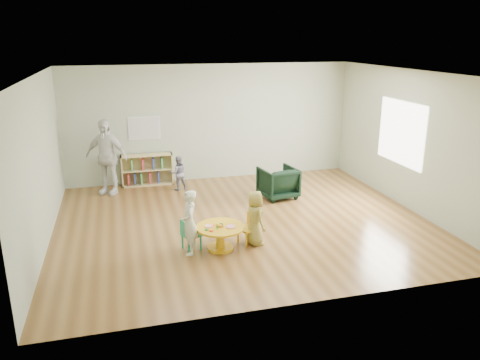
{
  "coord_description": "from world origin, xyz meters",
  "views": [
    {
      "loc": [
        -2.19,
        -8.09,
        3.43
      ],
      "look_at": [
        -0.14,
        -0.3,
        0.94
      ],
      "focal_mm": 35.0,
      "sensor_mm": 36.0,
      "label": 1
    }
  ],
  "objects_px": {
    "activity_table": "(220,233)",
    "toddler": "(178,173)",
    "armchair": "(278,183)",
    "kid_chair_left": "(189,234)",
    "kid_chair_right": "(249,227)",
    "child_left": "(190,223)",
    "adult_caretaker": "(106,157)",
    "child_right": "(255,218)",
    "bookshelf": "(147,170)"
  },
  "relations": [
    {
      "from": "kid_chair_left",
      "to": "kid_chair_right",
      "type": "distance_m",
      "value": 1.04
    },
    {
      "from": "kid_chair_left",
      "to": "activity_table",
      "type": "bearing_deg",
      "value": 59.77
    },
    {
      "from": "toddler",
      "to": "bookshelf",
      "type": "bearing_deg",
      "value": -43.34
    },
    {
      "from": "armchair",
      "to": "child_right",
      "type": "relative_size",
      "value": 0.79
    },
    {
      "from": "bookshelf",
      "to": "armchair",
      "type": "relative_size",
      "value": 1.59
    },
    {
      "from": "bookshelf",
      "to": "kid_chair_right",
      "type": "bearing_deg",
      "value": -68.87
    },
    {
      "from": "child_right",
      "to": "toddler",
      "type": "relative_size",
      "value": 1.18
    },
    {
      "from": "activity_table",
      "to": "child_right",
      "type": "relative_size",
      "value": 0.85
    },
    {
      "from": "armchair",
      "to": "child_right",
      "type": "height_order",
      "value": "child_right"
    },
    {
      "from": "armchair",
      "to": "kid_chair_right",
      "type": "bearing_deg",
      "value": 49.44
    },
    {
      "from": "bookshelf",
      "to": "adult_caretaker",
      "type": "relative_size",
      "value": 0.71
    },
    {
      "from": "kid_chair_left",
      "to": "armchair",
      "type": "bearing_deg",
      "value": 113.13
    },
    {
      "from": "child_left",
      "to": "activity_table",
      "type": "bearing_deg",
      "value": 99.74
    },
    {
      "from": "kid_chair_right",
      "to": "kid_chair_left",
      "type": "bearing_deg",
      "value": 67.38
    },
    {
      "from": "armchair",
      "to": "bookshelf",
      "type": "bearing_deg",
      "value": -41.49
    },
    {
      "from": "kid_chair_right",
      "to": "child_left",
      "type": "xyz_separation_m",
      "value": [
        -1.05,
        -0.16,
        0.26
      ]
    },
    {
      "from": "child_right",
      "to": "kid_chair_right",
      "type": "bearing_deg",
      "value": 29.76
    },
    {
      "from": "kid_chair_left",
      "to": "bookshelf",
      "type": "bearing_deg",
      "value": 166.63
    },
    {
      "from": "adult_caretaker",
      "to": "bookshelf",
      "type": "bearing_deg",
      "value": 54.85
    },
    {
      "from": "toddler",
      "to": "kid_chair_right",
      "type": "bearing_deg",
      "value": 101.96
    },
    {
      "from": "adult_caretaker",
      "to": "armchair",
      "type": "bearing_deg",
      "value": 9.33
    },
    {
      "from": "activity_table",
      "to": "kid_chair_right",
      "type": "xyz_separation_m",
      "value": [
        0.53,
        0.13,
        -0.0
      ]
    },
    {
      "from": "activity_table",
      "to": "child_right",
      "type": "xyz_separation_m",
      "value": [
        0.61,
        0.04,
        0.2
      ]
    },
    {
      "from": "child_left",
      "to": "adult_caretaker",
      "type": "bearing_deg",
      "value": -153.97
    },
    {
      "from": "armchair",
      "to": "toddler",
      "type": "xyz_separation_m",
      "value": [
        -2.05,
        1.09,
        0.06
      ]
    },
    {
      "from": "kid_chair_left",
      "to": "child_left",
      "type": "bearing_deg",
      "value": -22.8
    },
    {
      "from": "child_right",
      "to": "toddler",
      "type": "bearing_deg",
      "value": 2.95
    },
    {
      "from": "kid_chair_right",
      "to": "activity_table",
      "type": "bearing_deg",
      "value": 79.0
    },
    {
      "from": "armchair",
      "to": "adult_caretaker",
      "type": "distance_m",
      "value": 3.86
    },
    {
      "from": "kid_chair_right",
      "to": "toddler",
      "type": "relative_size",
      "value": 0.64
    },
    {
      "from": "activity_table",
      "to": "armchair",
      "type": "height_order",
      "value": "armchair"
    },
    {
      "from": "activity_table",
      "to": "kid_chair_left",
      "type": "height_order",
      "value": "kid_chair_left"
    },
    {
      "from": "child_left",
      "to": "toddler",
      "type": "xyz_separation_m",
      "value": [
        0.26,
        3.36,
        -0.14
      ]
    },
    {
      "from": "activity_table",
      "to": "toddler",
      "type": "height_order",
      "value": "toddler"
    },
    {
      "from": "activity_table",
      "to": "child_left",
      "type": "height_order",
      "value": "child_left"
    },
    {
      "from": "kid_chair_right",
      "to": "bookshelf",
      "type": "xyz_separation_m",
      "value": [
        -1.47,
        3.8,
        0.09
      ]
    },
    {
      "from": "child_left",
      "to": "toddler",
      "type": "relative_size",
      "value": 1.34
    },
    {
      "from": "adult_caretaker",
      "to": "child_right",
      "type": "bearing_deg",
      "value": -26.27
    },
    {
      "from": "bookshelf",
      "to": "armchair",
      "type": "bearing_deg",
      "value": -31.88
    },
    {
      "from": "toddler",
      "to": "activity_table",
      "type": "bearing_deg",
      "value": 92.51
    },
    {
      "from": "child_right",
      "to": "adult_caretaker",
      "type": "distance_m",
      "value": 4.24
    },
    {
      "from": "toddler",
      "to": "adult_caretaker",
      "type": "distance_m",
      "value": 1.64
    },
    {
      "from": "kid_chair_left",
      "to": "kid_chair_right",
      "type": "height_order",
      "value": "kid_chair_left"
    },
    {
      "from": "child_left",
      "to": "child_right",
      "type": "distance_m",
      "value": 1.13
    },
    {
      "from": "bookshelf",
      "to": "child_right",
      "type": "bearing_deg",
      "value": -68.29
    },
    {
      "from": "armchair",
      "to": "toddler",
      "type": "height_order",
      "value": "toddler"
    },
    {
      "from": "toddler",
      "to": "armchair",
      "type": "bearing_deg",
      "value": 150.01
    },
    {
      "from": "bookshelf",
      "to": "toddler",
      "type": "relative_size",
      "value": 1.49
    },
    {
      "from": "kid_chair_left",
      "to": "toddler",
      "type": "height_order",
      "value": "toddler"
    },
    {
      "from": "child_left",
      "to": "toddler",
      "type": "bearing_deg",
      "value": -178.78
    }
  ]
}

